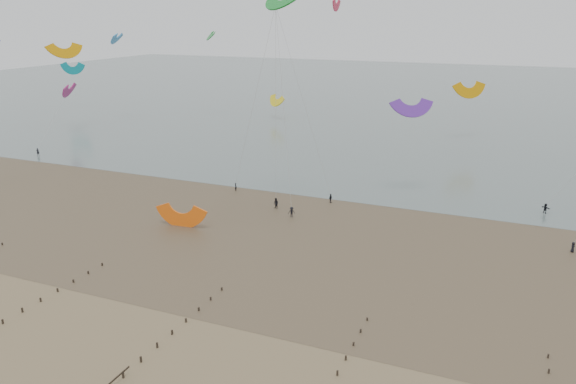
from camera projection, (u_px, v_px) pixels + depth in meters
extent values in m
plane|color=brown|center=(132.00, 334.00, 58.49)|extent=(500.00, 500.00, 0.00)
plane|color=#475654|center=(433.00, 93.00, 234.26)|extent=(500.00, 500.00, 0.00)
plane|color=#473A28|center=(270.00, 223.00, 89.25)|extent=(500.00, 500.00, 0.00)
ellipsoid|color=slate|center=(126.00, 235.00, 84.44)|extent=(23.60, 14.36, 0.01)
ellipsoid|color=slate|center=(348.00, 227.00, 87.48)|extent=(33.64, 18.32, 0.01)
ellipsoid|color=slate|center=(93.00, 186.00, 108.34)|extent=(26.95, 14.22, 0.01)
cube|color=black|center=(2.00, 244.00, 80.74)|extent=(0.16, 0.16, 0.45)
cube|color=black|center=(3.00, 322.00, 60.23)|extent=(0.16, 0.16, 0.62)
cube|color=black|center=(22.00, 310.00, 62.54)|extent=(0.16, 0.16, 0.59)
cube|color=black|center=(41.00, 300.00, 64.86)|extent=(0.16, 0.16, 0.57)
cube|color=black|center=(58.00, 290.00, 67.18)|extent=(0.16, 0.16, 0.54)
cube|color=black|center=(73.00, 281.00, 69.49)|extent=(0.16, 0.16, 0.51)
cube|color=black|center=(88.00, 273.00, 71.81)|extent=(0.16, 0.16, 0.48)
cube|color=black|center=(102.00, 265.00, 74.13)|extent=(0.16, 0.16, 0.45)
cube|color=black|center=(123.00, 375.00, 51.29)|extent=(0.16, 0.16, 0.65)
cube|color=black|center=(141.00, 360.00, 53.61)|extent=(0.16, 0.16, 0.62)
cube|color=black|center=(157.00, 346.00, 55.93)|extent=(0.16, 0.16, 0.59)
cube|color=black|center=(172.00, 333.00, 58.25)|extent=(0.16, 0.16, 0.57)
cube|color=black|center=(186.00, 320.00, 60.56)|extent=(0.16, 0.16, 0.54)
cube|color=black|center=(199.00, 309.00, 62.88)|extent=(0.16, 0.16, 0.51)
cube|color=black|center=(211.00, 299.00, 65.20)|extent=(0.16, 0.16, 0.48)
cube|color=black|center=(222.00, 289.00, 67.52)|extent=(0.16, 0.16, 0.45)
cube|color=black|center=(337.00, 373.00, 51.63)|extent=(0.16, 0.16, 0.57)
cube|color=black|center=(346.00, 358.00, 53.95)|extent=(0.16, 0.16, 0.54)
cube|color=black|center=(354.00, 344.00, 56.27)|extent=(0.16, 0.16, 0.51)
cube|color=black|center=(361.00, 331.00, 58.59)|extent=(0.16, 0.16, 0.48)
cube|color=black|center=(367.00, 319.00, 60.90)|extent=(0.16, 0.16, 0.45)
cube|color=black|center=(549.00, 372.00, 51.97)|extent=(0.16, 0.16, 0.48)
cube|color=black|center=(548.00, 356.00, 54.29)|extent=(0.16, 0.16, 0.45)
imported|color=black|center=(236.00, 187.00, 105.17)|extent=(0.67, 0.65, 1.55)
imported|color=black|center=(545.00, 208.00, 93.42)|extent=(1.58, 1.31, 1.69)
imported|color=black|center=(292.00, 212.00, 91.56)|extent=(1.32, 1.08, 1.77)
imported|color=black|center=(331.00, 198.00, 98.66)|extent=(0.52, 0.99, 1.61)
imported|color=black|center=(276.00, 203.00, 95.54)|extent=(1.12, 1.00, 1.89)
imported|color=black|center=(573.00, 247.00, 78.20)|extent=(0.56, 0.79, 1.51)
imported|color=black|center=(38.00, 152.00, 131.43)|extent=(0.77, 0.71, 1.76)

